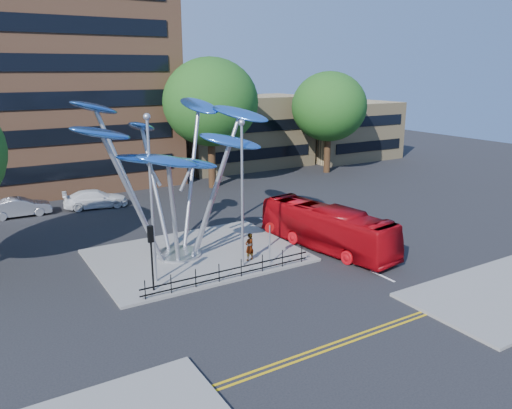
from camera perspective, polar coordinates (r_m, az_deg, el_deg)
ground at (r=26.18m, az=0.81°, el=-9.63°), size 120.00×120.00×0.00m
traffic_island at (r=30.61m, az=-6.79°, el=-5.80°), size 12.00×9.00×0.15m
double_yellow_near at (r=21.91m, az=9.45°, el=-15.15°), size 40.00×0.12×0.01m
double_yellow_far at (r=21.71m, az=9.99°, el=-15.47°), size 40.00×0.12×0.01m
brick_tower at (r=52.69m, az=-25.24°, el=18.22°), size 25.00×15.00×30.00m
low_building_near at (r=58.14m, az=-1.48°, el=8.32°), size 15.00×8.00×8.00m
low_building_far at (r=64.72m, az=10.37°, el=8.34°), size 12.00×8.00×7.00m
tree_right at (r=46.99m, az=-5.22°, el=11.56°), size 8.80×8.80×12.11m
tree_far at (r=54.66m, az=8.34°, el=11.00°), size 8.00×8.00×10.81m
leaf_sculpture at (r=29.10m, az=-9.69°, el=6.85°), size 12.72×9.54×9.51m
street_lamp_left at (r=25.61m, az=-11.94°, el=2.15°), size 0.36×0.36×8.80m
street_lamp_right at (r=27.24m, az=-1.60°, el=2.69°), size 0.36×0.36×8.30m
traffic_light_island at (r=25.31m, az=-11.91°, el=-4.48°), size 0.28×0.18×3.42m
no_entry_sign_island at (r=28.48m, az=1.56°, el=-3.60°), size 0.60×0.10×2.45m
pedestrian_railing_front at (r=26.85m, az=-2.95°, el=-7.71°), size 10.00×0.06×1.00m
red_bus at (r=31.60m, az=8.08°, el=-2.65°), size 3.73×10.14×2.76m
pedestrian at (r=29.19m, az=-0.75°, el=-4.86°), size 0.67×0.50×1.66m
parked_car_mid at (r=42.43m, az=-25.35°, el=-0.28°), size 4.48×1.72×1.46m
parked_car_right at (r=42.85m, az=-17.86°, el=0.62°), size 5.29×2.81×1.46m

